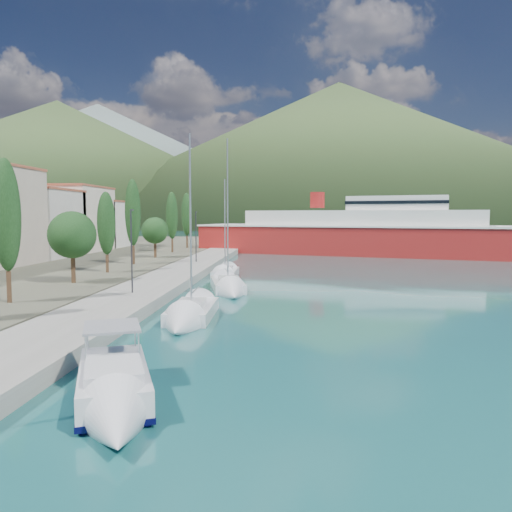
{
  "coord_description": "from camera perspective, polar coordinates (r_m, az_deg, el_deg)",
  "views": [
    {
      "loc": [
        2.61,
        -21.57,
        6.44
      ],
      "look_at": [
        0.0,
        14.0,
        3.5
      ],
      "focal_mm": 35.0,
      "sensor_mm": 36.0,
      "label": 1
    }
  ],
  "objects": [
    {
      "name": "motor_cruiser",
      "position": [
        17.41,
        -15.85,
        -15.47
      ],
      "size": [
        5.05,
        8.29,
        2.95
      ],
      "color": "#060632",
      "rests_on": "ground"
    },
    {
      "name": "lamp_posts",
      "position": [
        37.55,
        -13.82,
        0.98
      ],
      "size": [
        0.15,
        47.51,
        6.06
      ],
      "color": "#2D2D33",
      "rests_on": "quay"
    },
    {
      "name": "hills_far",
      "position": [
        658.41,
        16.38,
        10.71
      ],
      "size": [
        1480.0,
        900.0,
        180.0
      ],
      "color": "slate",
      "rests_on": "ground"
    },
    {
      "name": "tree_row",
      "position": [
        56.24,
        -15.06,
        3.63
      ],
      "size": [
        3.98,
        63.21,
        9.9
      ],
      "color": "#47301E",
      "rests_on": "land_strip"
    },
    {
      "name": "town_buildings",
      "position": [
        67.96,
        -26.47,
        3.48
      ],
      "size": [
        9.2,
        69.2,
        11.3
      ],
      "color": "beige",
      "rests_on": "land_strip"
    },
    {
      "name": "ground",
      "position": [
        141.74,
        3.14,
        2.1
      ],
      "size": [
        1400.0,
        1400.0,
        0.0
      ],
      "primitive_type": "plane",
      "color": "#1A595A"
    },
    {
      "name": "sailboat_mid",
      "position": [
        41.2,
        -2.99,
        -3.82
      ],
      "size": [
        4.57,
        9.95,
        13.86
      ],
      "color": "silver",
      "rests_on": "ground"
    },
    {
      "name": "ferry",
      "position": [
        83.17,
        12.14,
        2.43
      ],
      "size": [
        55.31,
        27.19,
        10.79
      ],
      "color": "maroon",
      "rests_on": "ground"
    },
    {
      "name": "sailboat_far",
      "position": [
        50.84,
        -3.75,
        -2.22
      ],
      "size": [
        2.52,
        7.57,
        11.08
      ],
      "color": "silver",
      "rests_on": "ground"
    },
    {
      "name": "hills_near",
      "position": [
        407.71,
        18.02,
        10.5
      ],
      "size": [
        1010.0,
        520.0,
        115.0
      ],
      "color": "#3A5128",
      "rests_on": "ground"
    },
    {
      "name": "sailboat_near",
      "position": [
        29.86,
        -7.95,
        -7.14
      ],
      "size": [
        2.79,
        8.66,
        12.35
      ],
      "color": "silver",
      "rests_on": "ground"
    },
    {
      "name": "quay",
      "position": [
        49.34,
        -9.46,
        -2.39
      ],
      "size": [
        5.0,
        88.0,
        0.8
      ],
      "primitive_type": "cube",
      "color": "gray",
      "rests_on": "ground"
    }
  ]
}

